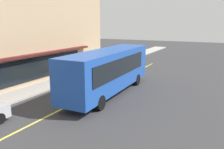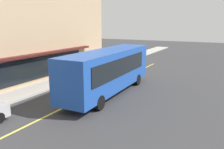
% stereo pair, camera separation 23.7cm
% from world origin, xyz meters
% --- Properties ---
extents(ground, '(120.00, 120.00, 0.00)m').
position_xyz_m(ground, '(0.00, 0.00, 0.00)').
color(ground, '#38383A').
extents(sidewalk, '(80.00, 2.48, 0.15)m').
position_xyz_m(sidewalk, '(0.00, 4.94, 0.07)').
color(sidewalk, '#B2ADA3').
rests_on(sidewalk, ground).
extents(lane_centre_stripe, '(36.00, 0.16, 0.01)m').
position_xyz_m(lane_centre_stripe, '(0.00, 0.00, 0.00)').
color(lane_centre_stripe, '#D8D14C').
rests_on(lane_centre_stripe, ground).
extents(bus, '(11.18, 2.79, 3.50)m').
position_xyz_m(bus, '(2.81, -1.14, 1.99)').
color(bus, '#1E4CAD').
rests_on(bus, ground).
extents(car_yellow, '(4.31, 1.89, 1.52)m').
position_xyz_m(car_yellow, '(4.81, 2.57, 0.74)').
color(car_yellow, yellow).
rests_on(car_yellow, ground).
extents(pedestrian_at_corner, '(0.34, 0.34, 1.60)m').
position_xyz_m(pedestrian_at_corner, '(9.21, 4.30, 1.10)').
color(pedestrian_at_corner, black).
rests_on(pedestrian_at_corner, sidewalk).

